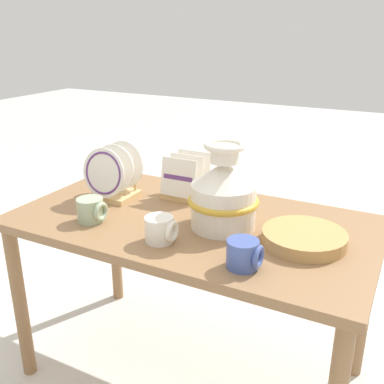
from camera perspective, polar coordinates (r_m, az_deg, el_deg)
The scene contains 9 objects.
ground_plane at distance 2.13m, azimuth 0.00°, elevation -21.80°, with size 14.00×14.00×0.00m, color beige.
display_table at distance 1.76m, azimuth 0.00°, elevation -6.09°, with size 1.37×0.75×0.73m.
ceramic_vase at distance 1.61m, azimuth 4.02°, elevation -0.13°, with size 0.26×0.26×0.32m.
dish_rack_round_plates at distance 1.93m, azimuth -10.06°, elevation 1.71°, with size 0.21×0.18×0.23m.
dish_rack_square_plates at distance 1.93m, azimuth -0.76°, elevation 0.99°, with size 0.18×0.17×0.18m.
wicker_charger_stack at distance 1.57m, azimuth 14.04°, elevation -5.66°, with size 0.29×0.29×0.04m.
mug_sage_glaze at distance 1.73m, azimuth -12.65°, elevation -2.24°, with size 0.11×0.10×0.09m.
mug_cobalt_glaze at distance 1.38m, azimuth 6.63°, elevation -7.85°, with size 0.11×0.10×0.09m.
mug_cream_glaze at distance 1.54m, azimuth -4.01°, elevation -4.77°, with size 0.11×0.10×0.09m.
Camera 1 is at (0.73, -1.40, 1.43)m, focal length 42.00 mm.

